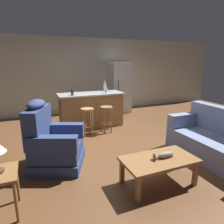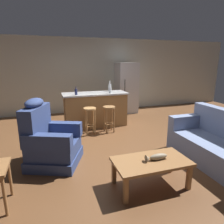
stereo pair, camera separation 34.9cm
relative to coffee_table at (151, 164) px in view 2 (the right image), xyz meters
name	(u,v)px [view 2 (the right image)]	position (x,y,z in m)	size (l,w,h in m)	color
ground_plane	(109,143)	(-0.10, 1.73, -0.36)	(12.00, 12.00, 0.00)	brown
back_wall	(83,76)	(-0.10, 4.86, 0.94)	(12.00, 0.05, 2.60)	#B2B2A3
coffee_table	(151,164)	(0.00, 0.00, 0.00)	(1.10, 0.60, 0.42)	olive
fish_figurine	(156,157)	(0.08, -0.01, 0.10)	(0.34, 0.10, 0.10)	#4C3823
couch	(221,146)	(1.52, 0.21, -0.02)	(0.84, 1.90, 0.94)	#707FA3
recliner_near_lamp	(50,141)	(-1.39, 1.18, 0.06)	(1.10, 1.10, 1.20)	navy
kitchen_island	(95,109)	(-0.10, 3.08, 0.11)	(1.80, 0.70, 0.95)	olive
bar_stool_left	(90,116)	(-0.39, 2.45, 0.11)	(0.32, 0.32, 0.68)	#A87A47
bar_stool_right	(109,114)	(0.12, 2.45, 0.11)	(0.32, 0.32, 0.68)	olive
refrigerator	(126,88)	(1.33, 4.28, 0.52)	(0.70, 0.69, 1.76)	#B7B7BC
bottle_tall_green	(76,92)	(-0.65, 2.90, 0.67)	(0.07, 0.07, 0.22)	#23284C
bottle_short_amber	(110,90)	(0.29, 2.91, 0.67)	(0.08, 0.08, 0.21)	silver
bottle_wine_dark	(110,87)	(0.40, 3.30, 0.70)	(0.09, 0.09, 0.30)	silver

